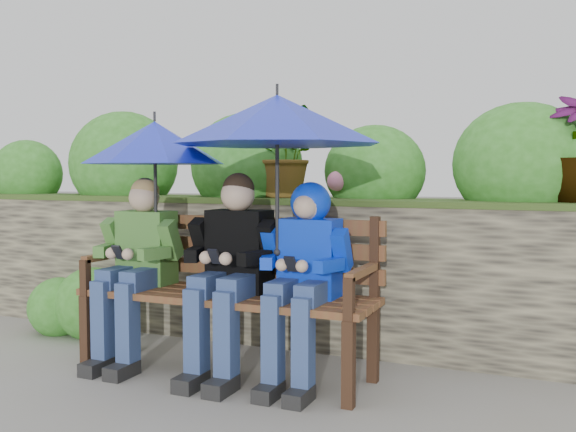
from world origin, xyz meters
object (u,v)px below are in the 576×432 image
at_px(umbrella_right, 277,120).
at_px(boy_left, 137,260).
at_px(boy_middle, 231,264).
at_px(park_bench, 231,282).
at_px(umbrella_left, 155,143).
at_px(boy_right, 304,264).

bearing_deg(umbrella_right, boy_left, -179.40).
xyz_separation_m(boy_left, boy_middle, (0.67, -0.00, 0.01)).
bearing_deg(boy_middle, boy_left, 179.73).
relative_size(park_bench, umbrella_right, 1.53).
distance_m(boy_left, umbrella_right, 1.28).
bearing_deg(umbrella_right, umbrella_left, 177.19).
distance_m(boy_middle, umbrella_left, 0.92).
xyz_separation_m(boy_middle, boy_right, (0.46, 0.02, 0.02)).
height_order(boy_left, umbrella_left, umbrella_left).
relative_size(boy_middle, umbrella_left, 1.35).
height_order(park_bench, boy_right, boy_right).
bearing_deg(boy_left, boy_middle, -0.27).
bearing_deg(boy_left, park_bench, 8.09).
height_order(park_bench, boy_left, boy_left).
xyz_separation_m(park_bench, umbrella_right, (0.34, -0.08, 0.96)).
bearing_deg(umbrella_right, park_bench, 167.01).
xyz_separation_m(park_bench, boy_left, (-0.63, -0.09, 0.11)).
bearing_deg(umbrella_left, boy_middle, -5.61).
xyz_separation_m(boy_right, umbrella_right, (-0.16, -0.00, 0.81)).
relative_size(boy_left, boy_middle, 0.97).
relative_size(boy_middle, umbrella_right, 1.01).
xyz_separation_m(boy_middle, umbrella_left, (-0.56, 0.06, 0.72)).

